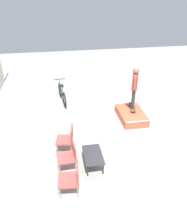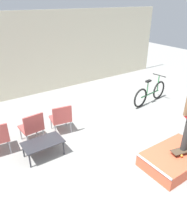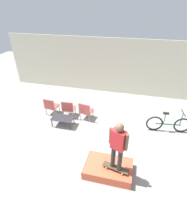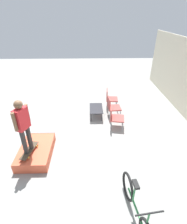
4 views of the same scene
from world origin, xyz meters
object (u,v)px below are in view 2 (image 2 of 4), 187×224
(bicycle, at_px, (150,93))
(skate_ramp_box, at_px, (175,159))
(patio_chair_right, at_px, (61,118))
(patio_chair_center, at_px, (32,126))
(skateboard_on_ramp, at_px, (187,149))
(coffee_table, at_px, (43,144))

(bicycle, bearing_deg, skate_ramp_box, -134.93)
(patio_chair_right, height_order, bicycle, bicycle)
(patio_chair_right, bearing_deg, patio_chair_center, 9.40)
(skateboard_on_ramp, distance_m, patio_chair_right, 3.23)
(skate_ramp_box, xyz_separation_m, patio_chair_center, (-2.30, 2.63, 0.31))
(skate_ramp_box, relative_size, bicycle, 0.85)
(skateboard_on_ramp, bearing_deg, patio_chair_center, 145.05)
(bicycle, bearing_deg, skateboard_on_ramp, -130.52)
(skate_ramp_box, height_order, bicycle, bicycle)
(skateboard_on_ramp, xyz_separation_m, patio_chair_center, (-2.53, 2.74, 0.07))
(coffee_table, distance_m, bicycle, 4.37)
(skate_ramp_box, relative_size, skateboard_on_ramp, 1.82)
(skate_ramp_box, relative_size, coffee_table, 1.61)
(coffee_table, height_order, bicycle, bicycle)
(coffee_table, height_order, patio_chair_right, patio_chair_right)
(patio_chair_right, distance_m, bicycle, 3.50)
(patio_chair_center, distance_m, patio_chair_right, 0.82)
(patio_chair_center, bearing_deg, skateboard_on_ramp, 128.75)
(skateboard_on_ramp, relative_size, patio_chair_center, 0.96)
(skate_ramp_box, height_order, coffee_table, coffee_table)
(coffee_table, xyz_separation_m, patio_chair_right, (0.82, 0.68, 0.12))
(coffee_table, xyz_separation_m, bicycle, (4.32, 0.67, 0.01))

